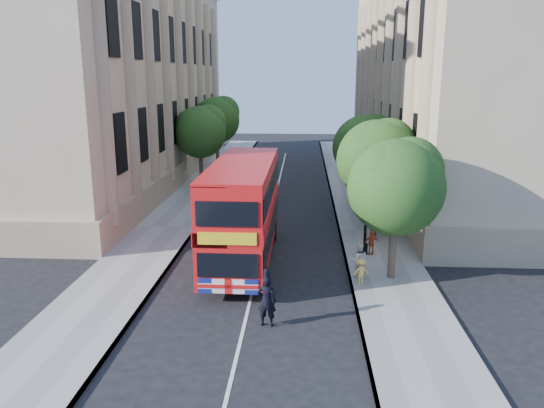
% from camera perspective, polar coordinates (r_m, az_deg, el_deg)
% --- Properties ---
extents(ground, '(120.00, 120.00, 0.00)m').
position_cam_1_polar(ground, '(20.52, -2.50, -10.88)').
color(ground, black).
rests_on(ground, ground).
extents(pavement_right, '(3.50, 80.00, 0.12)m').
position_cam_1_polar(pavement_right, '(30.01, 10.50, -2.89)').
color(pavement_right, gray).
rests_on(pavement_right, ground).
extents(pavement_left, '(3.50, 80.00, 0.12)m').
position_cam_1_polar(pavement_left, '(30.77, -11.29, -2.52)').
color(pavement_left, gray).
rests_on(pavement_left, ground).
extents(building_right, '(12.00, 38.00, 18.00)m').
position_cam_1_polar(building_right, '(44.15, 19.52, 13.60)').
color(building_right, tan).
rests_on(building_right, ground).
extents(building_left, '(12.00, 38.00, 18.00)m').
position_cam_1_polar(building_left, '(45.38, -17.44, 13.74)').
color(building_left, tan).
rests_on(building_left, ground).
extents(tree_right_near, '(4.00, 4.00, 6.08)m').
position_cam_1_polar(tree_right_near, '(22.33, 13.31, 2.29)').
color(tree_right_near, '#473828').
rests_on(tree_right_near, ground).
extents(tree_right_mid, '(4.20, 4.20, 6.37)m').
position_cam_1_polar(tree_right_mid, '(28.14, 11.31, 5.12)').
color(tree_right_mid, '#473828').
rests_on(tree_right_mid, ground).
extents(tree_right_far, '(4.00, 4.00, 6.15)m').
position_cam_1_polar(tree_right_far, '(34.06, 9.96, 6.43)').
color(tree_right_far, '#473828').
rests_on(tree_right_far, ground).
extents(tree_left_far, '(4.00, 4.00, 6.30)m').
position_cam_1_polar(tree_left_far, '(41.55, -7.68, 7.99)').
color(tree_left_far, '#473828').
rests_on(tree_left_far, ground).
extents(tree_left_back, '(4.20, 4.20, 6.65)m').
position_cam_1_polar(tree_left_back, '(49.37, -5.91, 9.25)').
color(tree_left_back, '#473828').
rests_on(tree_left_back, ground).
extents(lamp_post, '(0.32, 0.32, 5.16)m').
position_cam_1_polar(lamp_post, '(25.45, 10.12, -0.17)').
color(lamp_post, black).
rests_on(lamp_post, pavement_right).
extents(double_decker_bus, '(2.73, 9.99, 4.60)m').
position_cam_1_polar(double_decker_bus, '(24.39, -3.13, -0.51)').
color(double_decker_bus, red).
rests_on(double_decker_bus, ground).
extents(box_van, '(2.34, 5.54, 3.15)m').
position_cam_1_polar(box_van, '(35.71, -3.09, 2.44)').
color(box_van, black).
rests_on(box_van, ground).
extents(police_constable, '(0.72, 0.51, 1.84)m').
position_cam_1_polar(police_constable, '(18.64, -0.58, -10.39)').
color(police_constable, black).
rests_on(police_constable, ground).
extents(woman_pedestrian, '(0.81, 0.66, 1.55)m').
position_cam_1_polar(woman_pedestrian, '(22.89, 9.32, -5.96)').
color(woman_pedestrian, white).
rests_on(woman_pedestrian, pavement_right).
extents(child_a, '(0.73, 0.40, 1.19)m').
position_cam_1_polar(child_a, '(25.85, 10.66, -4.12)').
color(child_a, '#D15624').
rests_on(child_a, pavement_right).
extents(child_b, '(0.82, 0.63, 1.12)m').
position_cam_1_polar(child_b, '(22.21, 9.51, -7.19)').
color(child_b, '#F9CE54').
rests_on(child_b, pavement_right).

